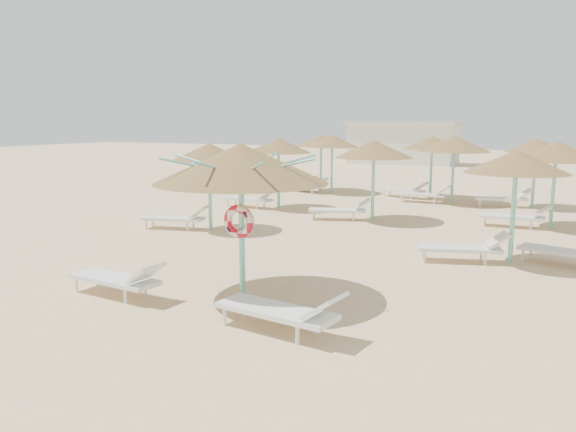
% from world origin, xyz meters
% --- Properties ---
extents(ground, '(120.00, 120.00, 0.00)m').
position_xyz_m(ground, '(0.00, 0.00, 0.00)').
color(ground, '#DAB984').
rests_on(ground, ground).
extents(main_palapa, '(3.23, 3.23, 2.89)m').
position_xyz_m(main_palapa, '(-0.01, 0.24, 2.52)').
color(main_palapa, '#75CBC0').
rests_on(main_palapa, ground).
extents(lounger_main_a, '(2.09, 0.80, 0.74)m').
position_xyz_m(lounger_main_a, '(-2.09, -0.79, 0.35)').
color(lounger_main_a, white).
rests_on(lounger_main_a, ground).
extents(lounger_main_b, '(2.21, 0.93, 0.78)m').
position_xyz_m(lounger_main_b, '(1.53, -1.10, 0.37)').
color(lounger_main_b, white).
rests_on(lounger_main_b, ground).
extents(palapa_field, '(20.06, 13.64, 2.72)m').
position_xyz_m(palapa_field, '(1.90, 11.10, 2.30)').
color(palapa_field, '#75CBC0').
rests_on(palapa_field, ground).
extents(service_hut, '(8.40, 4.40, 3.25)m').
position_xyz_m(service_hut, '(-6.00, 35.00, 1.64)').
color(service_hut, silver).
rests_on(service_hut, ground).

